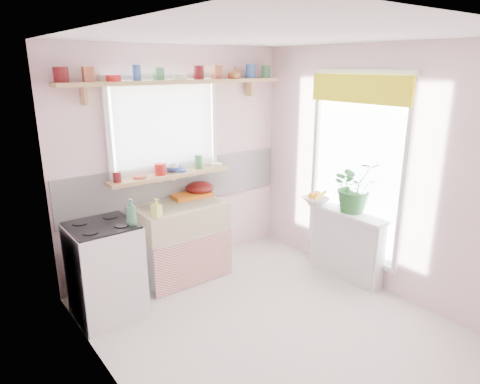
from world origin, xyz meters
TOP-DOWN VIEW (x-y plane):
  - room at (0.66, 0.86)m, footprint 3.20×3.20m
  - sink_unit at (-0.15, 1.29)m, footprint 0.95×0.65m
  - cooker at (-1.10, 1.05)m, footprint 0.58×0.58m
  - radiator_ledge at (1.30, 0.20)m, footprint 0.22×0.95m
  - windowsill at (-0.15, 1.48)m, footprint 1.40×0.22m
  - pine_shelf at (0.00, 1.47)m, footprint 2.52×0.24m
  - shelf_crockery at (-0.00, 1.47)m, footprint 2.47×0.11m
  - sill_crockery at (-0.20, 1.48)m, footprint 1.35×0.11m
  - dish_tray at (0.09, 1.50)m, footprint 0.47×0.36m
  - colander at (0.22, 1.50)m, footprint 0.40×0.40m
  - jade_plant at (1.33, 0.16)m, footprint 0.64×0.61m
  - fruit_bowl at (1.21, 0.60)m, footprint 0.32×0.32m
  - herb_pot at (1.21, 0.22)m, footprint 0.11×0.09m
  - soap_bottle_sink at (-0.53, 1.10)m, footprint 0.11×0.11m
  - sill_cup at (-0.09, 1.54)m, footprint 0.14×0.14m
  - sill_bowl at (-0.09, 1.54)m, footprint 0.21×0.21m
  - shelf_vase at (0.67, 1.41)m, footprint 0.17×0.17m
  - cooker_bottle at (-0.88, 0.87)m, footprint 0.10×0.10m
  - fruit at (1.22, 0.61)m, footprint 0.20×0.14m

SIDE VIEW (x-z plane):
  - radiator_ledge at x=1.30m, z-range 0.01..0.78m
  - sink_unit at x=-0.15m, z-range -0.13..0.99m
  - cooker at x=-1.10m, z-range 0.00..0.92m
  - fruit_bowl at x=1.21m, z-range 0.78..0.85m
  - fruit at x=1.22m, z-range 0.82..0.92m
  - herb_pot at x=1.21m, z-range 0.78..0.96m
  - dish_tray at x=0.09m, z-range 0.85..0.89m
  - colander at x=0.22m, z-range 0.85..1.00m
  - soap_bottle_sink at x=-0.53m, z-range 0.85..1.04m
  - cooker_bottle at x=-0.88m, z-range 0.92..1.16m
  - jade_plant at x=1.33m, z-range 0.77..1.34m
  - windowsill at x=-0.15m, z-range 1.12..1.16m
  - sill_bowl at x=-0.09m, z-range 1.16..1.22m
  - sill_cup at x=-0.09m, z-range 1.16..1.26m
  - sill_crockery at x=-0.20m, z-range 1.15..1.27m
  - room at x=0.66m, z-range -0.23..2.97m
  - pine_shelf at x=0.00m, z-range 2.10..2.14m
  - shelf_crockery at x=0.00m, z-range 2.14..2.26m
  - shelf_vase at x=0.67m, z-range 2.14..2.28m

